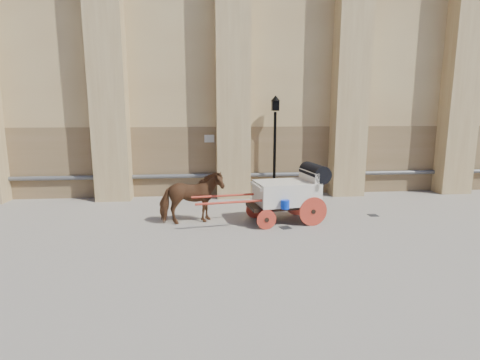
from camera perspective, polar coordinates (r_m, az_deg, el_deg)
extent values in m
plane|color=gray|center=(12.93, 4.68, -6.07)|extent=(90.00, 90.00, 0.00)
cube|color=tan|center=(21.30, 6.77, 24.92)|extent=(44.00, 8.00, 18.00)
cube|color=olive|center=(17.02, 8.95, 3.03)|extent=(44.00, 0.35, 3.00)
cylinder|color=#59595B|center=(16.85, 9.12, 0.88)|extent=(42.00, 0.18, 0.18)
cube|color=beige|center=(16.20, -4.70, 6.30)|extent=(0.42, 0.04, 0.32)
imported|color=brown|center=(12.40, -7.40, -2.70)|extent=(2.20, 1.33, 1.73)
cube|color=black|center=(12.61, 6.57, -3.79)|extent=(2.45, 1.38, 0.13)
cube|color=beige|center=(12.55, 7.06, -1.90)|extent=(2.17, 1.60, 0.74)
cube|color=beige|center=(12.77, 10.42, 0.15)|extent=(0.35, 1.33, 0.58)
cube|color=beige|center=(12.21, 3.16, -0.92)|extent=(0.54, 1.20, 0.11)
cylinder|color=black|center=(12.83, 11.31, 1.12)|extent=(0.78, 1.39, 0.59)
cylinder|color=red|center=(12.36, 11.07, -4.73)|extent=(0.95, 0.20, 0.95)
cylinder|color=red|center=(13.51, 8.74, -3.34)|extent=(0.95, 0.20, 0.95)
cylinder|color=red|center=(11.84, 4.05, -6.03)|extent=(0.63, 0.16, 0.63)
cylinder|color=red|center=(13.04, 2.28, -4.45)|extent=(0.63, 0.16, 0.63)
cylinder|color=red|center=(11.60, -0.65, -3.38)|extent=(2.51, 0.45, 0.07)
cylinder|color=red|center=(12.50, -1.65, -2.36)|extent=(2.51, 0.45, 0.07)
cylinder|color=#0630CA|center=(11.82, 6.88, -3.72)|extent=(0.27, 0.27, 0.27)
cylinder|color=black|center=(16.06, 5.29, 3.81)|extent=(0.12, 0.12, 3.64)
cone|color=black|center=(16.33, 5.19, -1.90)|extent=(0.36, 0.36, 0.36)
cube|color=black|center=(15.95, 5.42, 11.22)|extent=(0.28, 0.28, 0.42)
cone|color=black|center=(15.96, 5.44, 12.30)|extent=(0.40, 0.40, 0.24)
cube|color=black|center=(12.12, 6.93, -7.22)|extent=(0.40, 0.40, 0.01)
cube|color=black|center=(14.22, 19.61, -5.08)|extent=(0.32, 0.32, 0.01)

